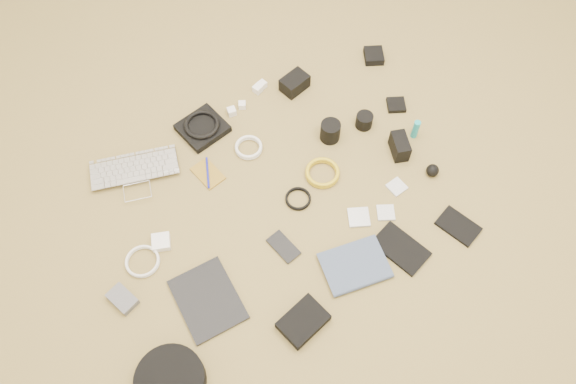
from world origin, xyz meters
name	(u,v)px	position (x,y,z in m)	size (l,w,h in m)	color
laptop	(136,179)	(-0.45, 0.31, 0.01)	(0.33, 0.23, 0.03)	silver
headphone_pouch	(203,128)	(-0.14, 0.42, 0.02)	(0.17, 0.16, 0.03)	black
headphones	(202,124)	(-0.14, 0.42, 0.04)	(0.14, 0.14, 0.02)	black
charger_a	(232,111)	(0.00, 0.45, 0.02)	(0.03, 0.03, 0.03)	white
charger_b	(262,85)	(0.17, 0.52, 0.01)	(0.03, 0.03, 0.03)	white
charger_c	(258,89)	(0.14, 0.51, 0.02)	(0.03, 0.03, 0.03)	white
charger_d	(242,105)	(0.05, 0.46, 0.01)	(0.03, 0.03, 0.03)	white
dslr_camera	(295,83)	(0.29, 0.46, 0.03)	(0.11, 0.08, 0.06)	black
lens_pouch	(374,56)	(0.68, 0.46, 0.02)	(0.08, 0.09, 0.03)	black
notebook_olive	(208,174)	(-0.20, 0.22, 0.00)	(0.08, 0.13, 0.01)	olive
pen_blue	(208,173)	(-0.20, 0.22, 0.01)	(0.01, 0.01, 0.14)	#1519AF
cable_white_a	(249,148)	(-0.01, 0.25, 0.01)	(0.11, 0.11, 0.01)	white
lens_a	(330,131)	(0.31, 0.17, 0.04)	(0.08, 0.08, 0.08)	black
lens_b	(364,121)	(0.46, 0.16, 0.03)	(0.07, 0.07, 0.06)	black
card_reader	(396,105)	(0.63, 0.19, 0.01)	(0.07, 0.07, 0.02)	black
power_brick	(161,242)	(-0.46, 0.02, 0.01)	(0.06, 0.06, 0.03)	white
cable_white_b	(143,262)	(-0.54, -0.02, 0.01)	(0.12, 0.12, 0.01)	white
cable_black	(298,199)	(0.07, -0.03, 0.00)	(0.10, 0.10, 0.01)	black
cable_yellow	(322,174)	(0.20, 0.02, 0.01)	(0.13, 0.13, 0.01)	gold
flash	(400,146)	(0.52, -0.01, 0.04)	(0.06, 0.10, 0.08)	black
lens_cleaner	(416,129)	(0.61, 0.03, 0.04)	(0.03, 0.03, 0.09)	teal
battery_charger	(122,299)	(-0.64, -0.13, 0.01)	(0.06, 0.10, 0.03)	#545459
tablet	(208,300)	(-0.38, -0.25, 0.01)	(0.20, 0.25, 0.01)	black
phone	(283,247)	(-0.07, -0.19, 0.00)	(0.06, 0.12, 0.01)	black
filter_case_left	(359,217)	(0.23, -0.20, 0.01)	(0.08, 0.08, 0.01)	silver
filter_case_mid	(386,213)	(0.33, -0.23, 0.00)	(0.06, 0.06, 0.01)	silver
filter_case_right	(397,187)	(0.43, -0.15, 0.00)	(0.06, 0.06, 0.01)	silver
air_blower	(432,170)	(0.58, -0.15, 0.02)	(0.05, 0.05, 0.05)	black
headphone_case	(170,381)	(-0.59, -0.46, 0.03)	(0.22, 0.22, 0.06)	black
drive_case	(303,321)	(-0.13, -0.46, 0.02)	(0.15, 0.11, 0.04)	black
paperback	(364,287)	(0.12, -0.45, 0.01)	(0.17, 0.22, 0.02)	#3B4965
notebook_black_a	(401,248)	(0.31, -0.37, 0.01)	(0.12, 0.19, 0.01)	black
notebook_black_b	(458,226)	(0.54, -0.39, 0.01)	(0.10, 0.15, 0.01)	black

